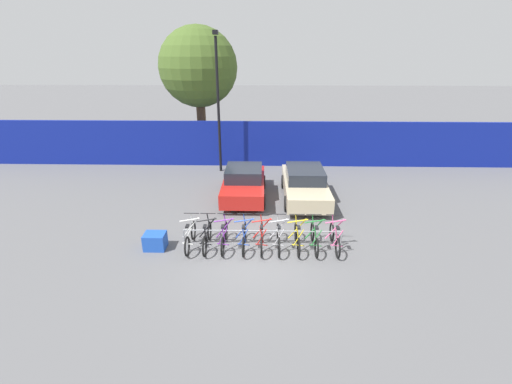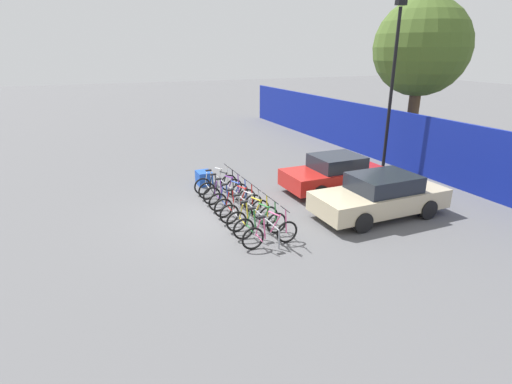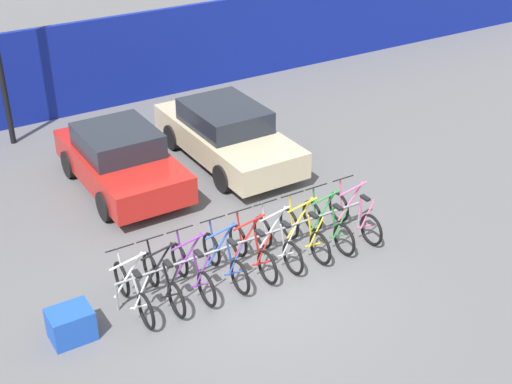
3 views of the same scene
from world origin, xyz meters
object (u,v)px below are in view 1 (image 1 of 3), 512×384
Objects in this scene: bicycle_blue at (244,237)px; lamp_post at (218,98)px; bicycle_black at (207,237)px; car_red at (244,183)px; bike_rack at (262,232)px; bicycle_purple at (224,237)px; bicycle_yellow at (297,238)px; bicycle_silver at (278,238)px; bicycle_white at (190,237)px; tree_behind_hoarding at (198,68)px; cargo_crate at (155,241)px; bicycle_red at (262,238)px; car_beige at (305,184)px; bicycle_green at (314,238)px; bicycle_pink at (335,239)px.

lamp_post is (-1.74, 7.97, 3.52)m from bicycle_blue.
bicycle_black is 4.41m from car_red.
bike_rack is 1.28m from bicycle_purple.
bicycle_yellow is 0.44× the size of car_red.
bicycle_silver is (0.54, -0.15, -0.13)m from bike_rack.
bicycle_purple is (-1.27, -0.15, -0.13)m from bike_rack.
bike_rack is 8.84m from lamp_post.
bicycle_white is 0.23× the size of tree_behind_hoarding.
bicycle_silver is 4.11m from cargo_crate.
bicycle_silver is at bearing -72.06° from car_red.
bicycle_red is at bearing -70.81° from tree_behind_hoarding.
bicycle_white is 0.44× the size of car_red.
bicycle_white is at bearing -177.06° from bicycle_black.
bicycle_red is at bearing -96.98° from bike_rack.
car_beige is at bearing 38.85° from cargo_crate.
bicycle_purple is 0.67m from bicycle_blue.
car_beige is at bearing 87.01° from bicycle_green.
bicycle_yellow is 0.24× the size of lamp_post.
bicycle_white is 1.00× the size of bicycle_red.
car_red reaches higher than bicycle_silver.
bicycle_red is 2.43m from bicycle_pink.
lamp_post is 0.94× the size of tree_behind_hoarding.
car_red reaches higher than bicycle_blue.
bicycle_blue is at bearing 2.49° from cargo_crate.
lamp_post is at bearing 138.27° from car_beige.
bicycle_white is at bearing 178.57° from bicycle_green.
bike_rack is 7.66× the size of cargo_crate.
bicycle_silver is at bearing 3.08° from bicycle_white.
bicycle_red is (1.83, 0.00, 0.00)m from bicycle_black.
cargo_crate is at bearing -88.93° from tree_behind_hoarding.
bicycle_purple is 1.00× the size of bicycle_green.
lamp_post is (-4.75, 7.97, 3.52)m from bicycle_pink.
bicycle_purple is 1.00× the size of bicycle_yellow.
car_red is at bearing 178.90° from car_beige.
bicycle_purple is 1.00× the size of bicycle_red.
bike_rack is 1.37× the size of car_red.
bicycle_purple is 2.44× the size of cargo_crate.
bicycle_purple is 3.68m from bicycle_pink.
bicycle_white and bicycle_purple have the same top height.
bicycle_black is 0.24× the size of lamp_post.
bicycle_silver is 0.24× the size of lamp_post.
cargo_crate is at bearing -179.40° from bicycle_silver.
bicycle_yellow and bicycle_pink have the same top height.
bicycle_white and bicycle_blue have the same top height.
bicycle_white is 1.00× the size of bicycle_silver.
tree_behind_hoarding is (-1.36, 10.77, 4.87)m from bicycle_white.
bicycle_red is (1.25, 0.00, 0.00)m from bicycle_purple.
bike_rack is 1.75m from bicycle_green.
bicycle_yellow is at bearing -66.26° from lamp_post.
bicycle_white is 3.57m from bicycle_yellow.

